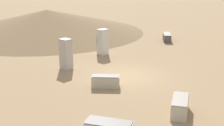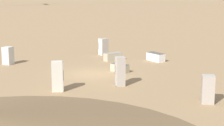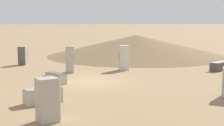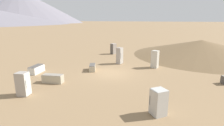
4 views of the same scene
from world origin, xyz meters
TOP-DOWN VIEW (x-y plane):
  - ground_plane at (0.00, 0.00)m, footprint 1000.00×1000.00m
  - dirt_mound at (-14.43, 6.95)m, footprint 19.68×19.68m
  - discarded_fridge_0 at (0.18, -2.14)m, footprint 1.56×1.31m
  - discarded_fridge_2 at (-4.19, 3.13)m, footprint 0.65×0.79m
  - discarded_fridge_3 at (-3.82, -1.05)m, footprint 0.72×0.66m
  - discarded_fridge_5 at (-2.56, 10.31)m, footprint 1.53×1.96m
  - discarded_fridge_8 at (4.79, -2.81)m, footprint 1.24×1.83m

SIDE VIEW (x-z plane):
  - ground_plane at x=0.00m, z-range 0.00..0.00m
  - discarded_fridge_0 at x=0.18m, z-range 0.00..0.63m
  - discarded_fridge_5 at x=-2.56m, z-range 0.00..0.67m
  - discarded_fridge_8 at x=4.79m, z-range 0.00..0.71m
  - discarded_fridge_2 at x=-4.19m, z-range 0.00..1.92m
  - discarded_fridge_3 at x=-3.82m, z-range 0.00..1.95m
  - dirt_mound at x=-14.43m, z-range 0.00..2.27m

